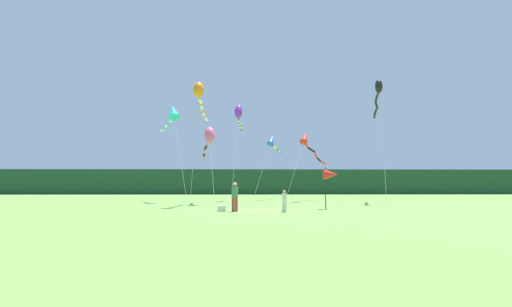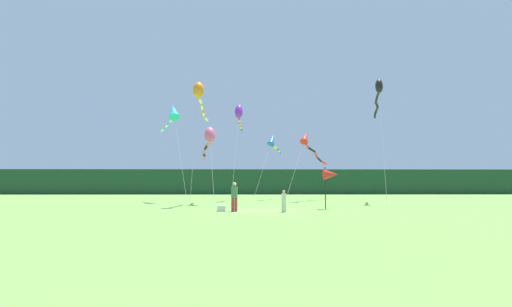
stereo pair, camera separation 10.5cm
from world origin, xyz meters
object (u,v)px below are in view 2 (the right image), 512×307
Objects in this scene: kite_rainbow at (209,137)px; kite_black at (378,91)px; kite_cyan at (173,113)px; kite_purple at (239,113)px; kite_red at (308,142)px; kite_blue at (273,141)px; cooler_box at (221,209)px; kite_orange at (199,94)px; person_child at (284,200)px; person_adult at (234,195)px; banner_flag_pole at (331,175)px.

kite_black reaches higher than kite_rainbow.
kite_rainbow is 0.78× the size of kite_cyan.
kite_red is (6.64, -0.66, -2.91)m from kite_purple.
kite_blue is (5.68, 10.11, 0.91)m from kite_rainbow.
cooler_box is 0.05× the size of kite_orange.
kite_purple is at bearing 72.26° from kite_rainbow.
kite_orange is (-5.57, 6.27, 7.47)m from person_child.
cooler_box is 19.57m from kite_blue.
kite_cyan is (-3.73, 4.24, 2.78)m from kite_rainbow.
cooler_box is 0.07× the size of kite_rainbow.
person_child is at bearing -48.37° from kite_orange.
person_adult is at bearing -89.40° from kite_purple.
person_child is at bearing -130.94° from kite_black.
cooler_box is 0.05× the size of kite_cyan.
kite_rainbow is at bearing 105.70° from person_adult.
person_child is 0.46× the size of banner_flag_pole.
kite_black is 7.99m from kite_red.
person_adult is at bearing -100.31° from kite_blue.
kite_black reaches higher than kite_blue.
cooler_box is at bearing -78.86° from kite_rainbow.
kite_blue is at bearing 99.08° from banner_flag_pole.
cooler_box is 17.04m from kite_purple.
person_child is at bearing -55.99° from kite_cyan.
kite_orange is 1.27× the size of kite_rainbow.
cooler_box is 9.90m from kite_orange.
person_child is at bearing -104.00° from kite_red.
kite_rainbow is 0.92× the size of kite_blue.
person_adult is 0.18× the size of kite_orange.
kite_orange is 9.73m from kite_purple.
kite_purple is 0.86× the size of kite_red.
kite_rainbow is 11.63m from kite_blue.
kite_blue is 0.70× the size of kite_red.
cooler_box is (-0.74, 0.23, -0.76)m from person_adult.
kite_blue is 5.36m from kite_purple.
kite_cyan reaches higher than person_child.
kite_purple is 1.05× the size of kite_cyan.
cooler_box is at bearing -102.70° from kite_blue.
banner_flag_pole is 16.95m from kite_cyan.
person_child is 17.72m from kite_purple.
kite_blue is at bearing 64.08° from kite_orange.
kite_red is at bearing 62.97° from cooler_box.
kite_blue is 0.81× the size of kite_purple.
kite_purple is at bearing 74.16° from kite_orange.
kite_black is at bearing -23.39° from kite_purple.
kite_rainbow is 14.84m from kite_black.
cooler_box is 15.55m from kite_cyan.
person_adult is 9.65m from kite_rainbow.
kite_orange is 0.99× the size of kite_cyan.
cooler_box is at bearing 167.46° from person_child.
kite_orange is 1.16× the size of kite_blue.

